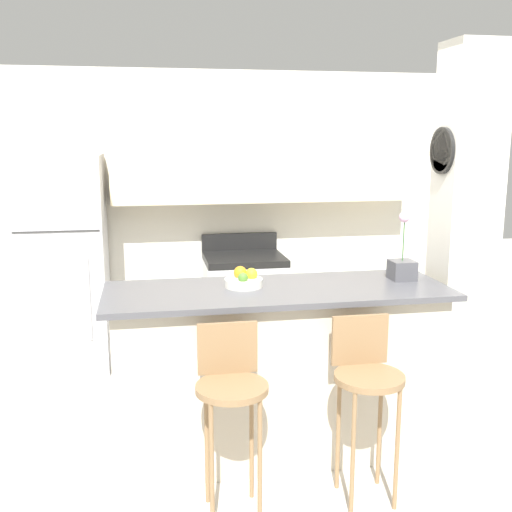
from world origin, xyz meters
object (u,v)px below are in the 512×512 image
(refrigerator, at_px, (65,264))
(trash_bin, at_px, (136,350))
(fruit_bowl, at_px, (244,280))
(bar_stool_right, at_px, (366,380))
(orchid_vase, at_px, (402,264))
(bar_stool_left, at_px, (231,390))
(stove_range, at_px, (244,304))

(refrigerator, bearing_deg, trash_bin, -22.75)
(fruit_bowl, bearing_deg, bar_stool_right, -48.48)
(refrigerator, distance_m, orchid_vase, 2.84)
(bar_stool_left, bearing_deg, bar_stool_right, 0.00)
(refrigerator, relative_size, bar_stool_right, 1.81)
(bar_stool_left, distance_m, trash_bin, 2.17)
(bar_stool_left, bearing_deg, orchid_vase, 27.96)
(refrigerator, height_order, bar_stool_left, refrigerator)
(stove_range, xyz_separation_m, fruit_bowl, (-0.28, -1.70, 0.64))
(bar_stool_left, distance_m, fruit_bowl, 0.78)
(stove_range, distance_m, fruit_bowl, 1.84)
(stove_range, height_order, bar_stool_right, stove_range)
(bar_stool_left, relative_size, trash_bin, 2.64)
(bar_stool_right, xyz_separation_m, orchid_vase, (0.46, 0.64, 0.48))
(bar_stool_right, height_order, trash_bin, bar_stool_right)
(stove_range, bearing_deg, refrigerator, -178.22)
(bar_stool_right, distance_m, orchid_vase, 0.92)
(refrigerator, distance_m, bar_stool_left, 2.54)
(refrigerator, bearing_deg, bar_stool_right, -51.29)
(bar_stool_right, relative_size, trash_bin, 2.64)
(bar_stool_right, bearing_deg, fruit_bowl, 131.52)
(bar_stool_left, xyz_separation_m, trash_bin, (-0.53, 2.05, -0.49))
(bar_stool_right, xyz_separation_m, fruit_bowl, (-0.56, 0.64, 0.42))
(refrigerator, height_order, stove_range, refrigerator)
(bar_stool_left, relative_size, orchid_vase, 2.29)
(orchid_vase, relative_size, trash_bin, 1.15)
(bar_stool_left, bearing_deg, stove_range, 79.06)
(stove_range, bearing_deg, orchid_vase, -66.26)
(bar_stool_right, relative_size, orchid_vase, 2.29)
(bar_stool_left, height_order, fruit_bowl, fruit_bowl)
(bar_stool_right, xyz_separation_m, trash_bin, (-1.27, 2.05, -0.49))
(bar_stool_right, height_order, orchid_vase, orchid_vase)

